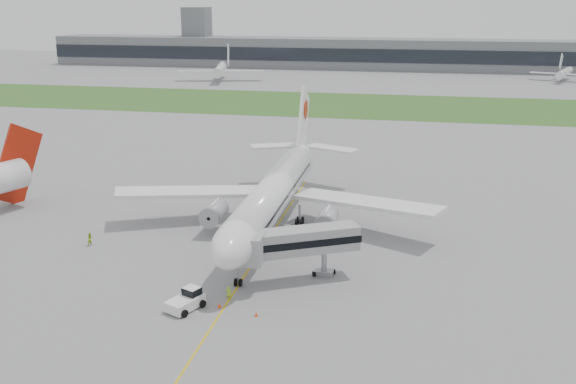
% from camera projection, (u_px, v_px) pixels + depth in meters
% --- Properties ---
extents(ground, '(600.00, 600.00, 0.00)m').
position_uv_depth(ground, '(268.00, 240.00, 88.41)').
color(ground, gray).
rests_on(ground, ground).
extents(apron_markings, '(70.00, 70.00, 0.04)m').
position_uv_depth(apron_markings, '(259.00, 254.00, 83.72)').
color(apron_markings, gold).
rests_on(apron_markings, ground).
extents(grass_strip, '(600.00, 50.00, 0.02)m').
position_uv_depth(grass_strip, '(355.00, 105.00, 201.02)').
color(grass_strip, '#345A21').
rests_on(grass_strip, ground).
extents(terminal_building, '(320.00, 22.30, 14.00)m').
position_uv_depth(terminal_building, '(378.00, 54.00, 302.11)').
color(terminal_building, slate).
rests_on(terminal_building, ground).
extents(control_tower, '(12.00, 12.00, 56.00)m').
position_uv_depth(control_tower, '(198.00, 65.00, 323.15)').
color(control_tower, slate).
rests_on(control_tower, ground).
extents(airliner, '(48.13, 53.95, 17.88)m').
position_uv_depth(airliner, '(275.00, 191.00, 91.34)').
color(airliner, white).
rests_on(airliner, ground).
extents(pushback_tug, '(4.02, 4.72, 2.12)m').
position_uv_depth(pushback_tug, '(187.00, 300.00, 68.73)').
color(pushback_tug, white).
rests_on(pushback_tug, ground).
extents(jet_bridge, '(13.43, 9.85, 6.61)m').
position_uv_depth(jet_bridge, '(296.00, 242.00, 74.18)').
color(jet_bridge, gray).
rests_on(jet_bridge, ground).
extents(safety_cone_left, '(0.42, 0.42, 0.57)m').
position_uv_depth(safety_cone_left, '(219.00, 305.00, 69.02)').
color(safety_cone_left, '#FF3E0D').
rests_on(safety_cone_left, ground).
extents(safety_cone_right, '(0.39, 0.39, 0.53)m').
position_uv_depth(safety_cone_right, '(256.00, 314.00, 67.13)').
color(safety_cone_right, '#FF3E0D').
rests_on(safety_cone_right, ground).
extents(ground_crew_near, '(0.67, 0.51, 1.66)m').
position_uv_depth(ground_crew_near, '(229.00, 293.00, 70.62)').
color(ground_crew_near, '#A3D623').
rests_on(ground_crew_near, ground).
extents(ground_crew_far, '(1.05, 1.11, 1.82)m').
position_uv_depth(ground_crew_far, '(91.00, 239.00, 86.20)').
color(ground_crew_far, '#98C320').
rests_on(ground_crew_far, ground).
extents(distant_aircraft_left, '(40.71, 37.64, 13.29)m').
position_uv_depth(distant_aircraft_left, '(221.00, 81.00, 260.15)').
color(distant_aircraft_left, white).
rests_on(distant_aircraft_left, ground).
extents(distant_aircraft_right, '(32.97, 31.14, 10.12)m').
position_uv_depth(distant_aircraft_right, '(563.00, 81.00, 258.19)').
color(distant_aircraft_right, white).
rests_on(distant_aircraft_right, ground).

